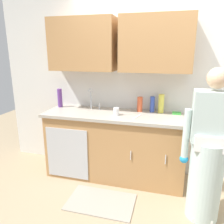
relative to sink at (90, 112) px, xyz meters
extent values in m
plane|color=#998466|center=(0.91, -0.71, -0.93)|extent=(9.00, 9.00, 0.00)
cube|color=silver|center=(0.91, 0.34, 0.42)|extent=(4.80, 0.10, 2.70)
cube|color=#B27F4C|center=(-0.13, 0.12, 0.92)|extent=(0.91, 0.34, 0.70)
cube|color=#B27F4C|center=(0.86, 0.12, 0.92)|extent=(0.91, 0.34, 0.70)
cube|color=#B27F4C|center=(0.36, -0.01, -0.48)|extent=(1.90, 0.60, 0.90)
cube|color=#B7BABF|center=(-0.24, -0.31, -0.52)|extent=(0.60, 0.01, 0.72)
cylinder|color=silver|center=(0.65, -0.32, -0.43)|extent=(0.01, 0.01, 0.12)
cylinder|color=silver|center=(1.08, -0.32, -0.43)|extent=(0.01, 0.01, 0.12)
cube|color=#A8A093|center=(0.36, -0.01, -0.01)|extent=(1.96, 0.66, 0.04)
cube|color=#B7BABF|center=(0.00, -0.01, -0.01)|extent=(0.50, 0.36, 0.03)
cylinder|color=#B7BABF|center=(-0.04, 0.14, 0.16)|extent=(0.02, 0.02, 0.30)
sphere|color=#B7BABF|center=(-0.04, 0.08, 0.30)|extent=(0.04, 0.04, 0.04)
cylinder|color=#B7BABF|center=(0.09, 0.14, 0.06)|extent=(0.02, 0.02, 0.10)
cube|color=white|center=(1.49, -0.60, -0.90)|extent=(0.20, 0.26, 0.06)
cylinder|color=#B2C6C1|center=(1.49, -0.58, -0.49)|extent=(0.34, 0.34, 0.88)
cube|color=#B2C6C1|center=(1.49, -0.58, 0.21)|extent=(0.38, 0.22, 0.52)
sphere|color=#D9AD86|center=(1.49, -0.58, 0.59)|extent=(0.20, 0.20, 0.20)
cube|color=white|center=(1.49, -0.70, -0.03)|extent=(0.32, 0.04, 0.16)
cylinder|color=#B2C6C1|center=(1.26, -0.56, 0.00)|extent=(0.07, 0.07, 0.55)
sphere|color=#1E8CCC|center=(1.26, -0.56, -0.28)|extent=(0.09, 0.09, 0.09)
cube|color=gray|center=(0.36, -0.66, -0.92)|extent=(0.80, 0.50, 0.01)
cylinder|color=#334CB2|center=(0.84, 0.21, 0.12)|extent=(0.06, 0.06, 0.22)
cylinder|color=#D8D14C|center=(0.96, 0.20, 0.14)|extent=(0.08, 0.08, 0.26)
cylinder|color=#66388C|center=(-0.54, 0.14, 0.15)|extent=(0.07, 0.07, 0.28)
cylinder|color=#E05933|center=(0.67, 0.18, 0.12)|extent=(0.07, 0.07, 0.21)
cylinder|color=white|center=(0.40, -0.08, 0.06)|extent=(0.08, 0.08, 0.10)
cube|color=silver|center=(0.68, -0.09, 0.02)|extent=(0.09, 0.24, 0.01)
cube|color=#4CBF4C|center=(1.18, 0.16, 0.03)|extent=(0.11, 0.07, 0.03)
camera|label=1|loc=(1.08, -2.83, 0.84)|focal=35.46mm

